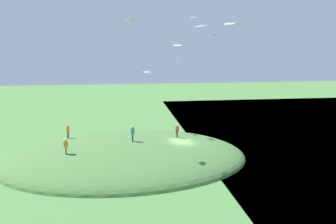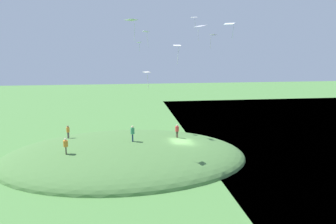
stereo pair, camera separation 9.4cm
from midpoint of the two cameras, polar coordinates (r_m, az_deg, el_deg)
ground_plane at (r=36.90m, az=2.44°, el=-8.13°), size 160.00×160.00×0.00m
grass_hill at (r=36.94m, az=-7.78°, el=-8.21°), size 27.72×19.76×4.38m
person_near_shore at (r=35.25m, az=-6.47°, el=-3.51°), size 0.50×0.50×1.80m
person_on_hilltop at (r=33.48m, az=-17.97°, el=-5.56°), size 0.54×0.54×1.66m
person_watching_kites at (r=37.47m, az=1.56°, el=-3.14°), size 0.59×0.59×1.58m
person_walking_path at (r=39.36m, az=-17.60°, el=-3.16°), size 0.37×0.37×1.56m
kite_0 at (r=40.89m, az=-5.30°, el=12.27°), size 0.81×0.90×1.14m
kite_1 at (r=44.59m, az=8.00°, el=13.45°), size 1.20×1.17×1.81m
kite_2 at (r=30.90m, az=-6.64°, el=15.98°), size 1.38×1.42×1.94m
kite_3 at (r=30.99m, az=-3.89°, el=6.91°), size 0.86×0.82×1.61m
kite_4 at (r=44.92m, az=4.62°, el=16.47°), size 0.93×0.73×1.55m
kite_6 at (r=31.69m, az=10.92°, el=15.18°), size 1.16×1.11×1.45m
kite_7 at (r=28.92m, az=1.62°, el=11.56°), size 0.69×0.48×1.70m
kite_8 at (r=39.52m, az=-4.05°, el=14.03°), size 0.82×1.04×2.03m
kite_9 at (r=31.39m, az=5.76°, el=15.01°), size 1.25×1.39×1.50m
mooring_post at (r=39.38m, az=5.10°, el=-5.99°), size 0.14×0.14×1.20m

